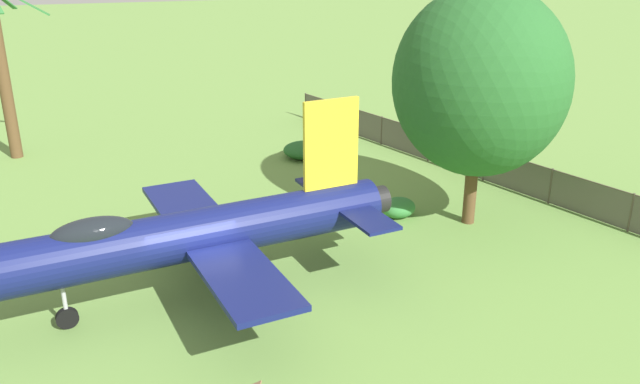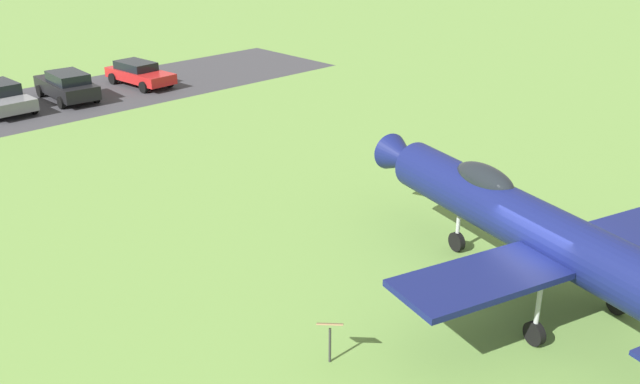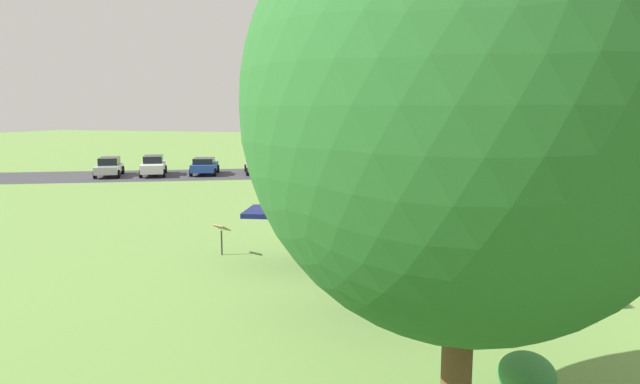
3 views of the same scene
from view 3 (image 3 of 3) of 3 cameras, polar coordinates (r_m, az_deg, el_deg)
ground_plane at (r=19.55m, az=7.09°, el=-7.26°), size 200.00×200.00×0.00m
parking_strip at (r=46.48m, az=-8.90°, el=1.82°), size 25.73×42.83×0.00m
display_jet at (r=19.43m, az=7.20°, el=-1.08°), size 13.77×9.80×5.52m
shade_tree at (r=8.15m, az=14.60°, el=8.31°), size 6.05×6.32×8.60m
shrub_by_tree at (r=11.58m, az=20.20°, el=-17.01°), size 1.31×1.06×0.78m
info_plaque at (r=20.70m, az=-9.96°, el=-4.01°), size 0.59×0.70×1.14m
parked_car_red at (r=47.56m, az=3.21°, el=2.91°), size 4.81×3.75×1.33m
parked_car_black at (r=46.65m, az=-2.04°, el=2.92°), size 4.94×3.38×1.53m
parked_car_gray at (r=46.55m, az=-6.25°, el=2.82°), size 4.61×3.60×1.46m
parked_car_blue at (r=46.38m, az=-11.62°, el=2.63°), size 4.48×3.21×1.37m
parked_car_white at (r=46.90m, az=-16.52°, el=2.61°), size 4.88×3.74×1.55m
parked_car_silver at (r=47.48m, az=-20.57°, el=2.43°), size 4.80×3.72×1.45m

